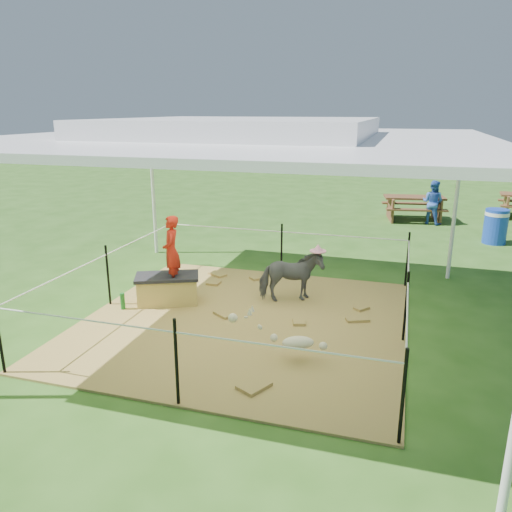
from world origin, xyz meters
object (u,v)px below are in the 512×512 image
(trash_barrel, at_px, (496,226))
(distant_person, at_px, (433,202))
(woman, at_px, (171,245))
(green_bottle, at_px, (123,301))
(picnic_table_near, at_px, (413,208))
(foal, at_px, (298,340))
(straw_bale, at_px, (168,290))
(pony, at_px, (291,277))

(trash_barrel, bearing_deg, distant_person, 127.76)
(woman, bearing_deg, green_bottle, -78.76)
(green_bottle, height_order, picnic_table_near, picnic_table_near)
(foal, bearing_deg, trash_barrel, 44.62)
(picnic_table_near, relative_size, distant_person, 1.36)
(straw_bale, height_order, pony, pony)
(green_bottle, xyz_separation_m, foal, (2.95, -0.84, 0.14))
(foal, distance_m, distant_person, 8.88)
(straw_bale, relative_size, woman, 0.83)
(green_bottle, xyz_separation_m, distant_person, (4.80, 7.84, 0.44))
(woman, relative_size, green_bottle, 4.32)
(straw_bale, bearing_deg, distant_person, 60.12)
(green_bottle, bearing_deg, woman, 34.70)
(green_bottle, height_order, pony, pony)
(pony, bearing_deg, picnic_table_near, -39.65)
(woman, height_order, pony, woman)
(foal, relative_size, distant_person, 0.82)
(green_bottle, distance_m, picnic_table_near, 9.28)
(woman, bearing_deg, straw_bale, -113.46)
(straw_bale, distance_m, pony, 1.98)
(foal, bearing_deg, straw_bale, 130.92)
(woman, relative_size, pony, 1.12)
(woman, bearing_deg, picnic_table_near, 131.21)
(pony, height_order, trash_barrel, pony)
(green_bottle, distance_m, pony, 2.66)
(distant_person, bearing_deg, foal, 101.68)
(woman, relative_size, foal, 1.13)
(pony, relative_size, trash_barrel, 1.23)
(pony, relative_size, distant_person, 0.83)
(woman, relative_size, trash_barrel, 1.38)
(woman, xyz_separation_m, trash_barrel, (5.49, 5.66, -0.59))
(green_bottle, relative_size, distant_person, 0.22)
(green_bottle, relative_size, trash_barrel, 0.32)
(green_bottle, bearing_deg, straw_bale, 39.29)
(woman, height_order, distant_person, woman)
(woman, height_order, picnic_table_near, woman)
(distant_person, bearing_deg, pony, 94.31)
(woman, bearing_deg, pony, 85.98)
(trash_barrel, bearing_deg, woman, -134.13)
(straw_bale, bearing_deg, picnic_table_near, 64.06)
(pony, xyz_separation_m, foal, (0.53, -1.92, -0.15))
(green_bottle, distance_m, trash_barrel, 8.66)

